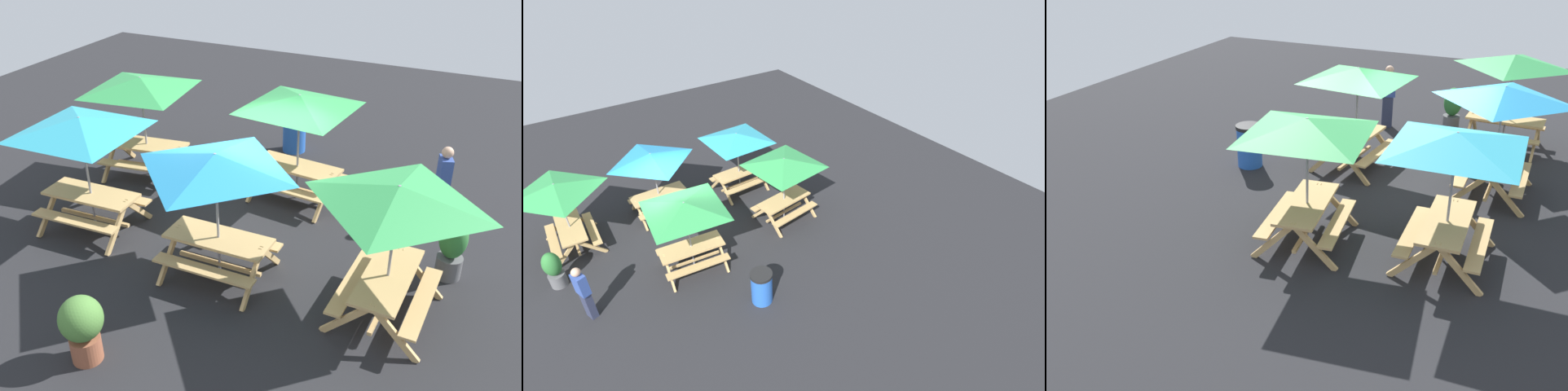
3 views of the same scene
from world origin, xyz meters
TOP-DOWN VIEW (x-y plane):
  - ground_plane at (0.00, 0.00)m, footprint 24.00×24.00m
  - picnic_table_0 at (-0.25, -1.57)m, footprint 2.81×2.81m
  - picnic_table_1 at (2.87, 1.17)m, footprint 2.83×2.83m
  - picnic_table_2 at (3.23, -1.18)m, footprint 2.80×2.80m
  - picnic_table_3 at (-0.05, 1.49)m, footprint 2.01×2.01m
  - picnic_table_4 at (-2.87, 1.34)m, footprint 2.07×2.07m
  - trash_bin_blue at (0.69, -3.78)m, footprint 0.59×0.59m
  - potted_plant_0 at (0.72, 4.04)m, footprint 0.62×0.62m
  - potted_plant_1 at (-3.62, -0.09)m, footprint 0.47×0.47m
  - person_standing at (-3.15, -1.72)m, footprint 0.32×0.41m

SIDE VIEW (x-z plane):
  - ground_plane at x=0.00m, z-range 0.00..0.00m
  - trash_bin_blue at x=0.69m, z-range 0.00..0.98m
  - potted_plant_1 at x=-3.62m, z-range 0.02..1.16m
  - potted_plant_0 at x=0.72m, z-range 0.08..1.15m
  - person_standing at x=-3.15m, z-range 0.05..1.72m
  - picnic_table_0 at x=-0.25m, z-range 0.82..3.16m
  - picnic_table_1 at x=2.87m, z-range 0.82..3.16m
  - picnic_table_2 at x=3.23m, z-range 0.82..3.16m
  - picnic_table_3 at x=-0.05m, z-range 0.82..3.16m
  - picnic_table_4 at x=-2.87m, z-range 0.82..3.16m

